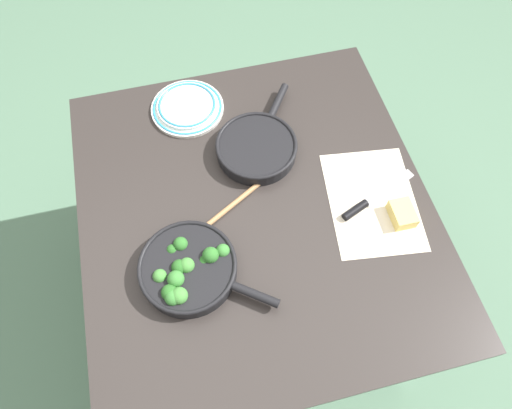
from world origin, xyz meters
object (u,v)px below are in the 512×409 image
wooden_spoon (249,191)px  dinner_plate_stack (187,107)px  skillet_broccoli (188,269)px  cheese_block (402,214)px  skillet_eggs (257,147)px  grater_knife (368,201)px

wooden_spoon → dinner_plate_stack: size_ratio=1.48×
skillet_broccoli → wooden_spoon: 0.30m
skillet_broccoli → cheese_block: (-0.02, 0.62, -0.01)m
skillet_eggs → cheese_block: 0.48m
grater_knife → skillet_eggs: bearing=115.1°
skillet_broccoli → dinner_plate_stack: bearing=117.2°
skillet_broccoli → wooden_spoon: bearing=80.3°
skillet_broccoli → dinner_plate_stack: 0.57m
skillet_eggs → wooden_spoon: bearing=-167.9°
skillet_eggs → dinner_plate_stack: skillet_eggs is taller
wooden_spoon → grater_knife: grater_knife is taller
wooden_spoon → dinner_plate_stack: 0.38m
skillet_broccoli → grater_knife: bearing=45.8°
skillet_eggs → cheese_block: skillet_eggs is taller
skillet_broccoli → dinner_plate_stack: (-0.57, 0.09, -0.02)m
skillet_eggs → wooden_spoon: size_ratio=0.99×
dinner_plate_stack → skillet_eggs: bearing=39.5°
cheese_block → dinner_plate_stack: 0.76m
skillet_broccoli → grater_knife: 0.56m
skillet_eggs → dinner_plate_stack: (-0.22, -0.18, -0.01)m
skillet_eggs → cheese_block: bearing=-97.8°
dinner_plate_stack → grater_knife: bearing=43.8°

